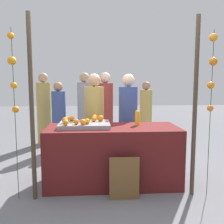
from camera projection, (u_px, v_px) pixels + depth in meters
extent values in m
plane|color=slate|center=(113.00, 183.00, 3.78)|extent=(24.00, 24.00, 0.00)
cube|color=#5B1919|center=(113.00, 155.00, 3.73)|extent=(1.92, 0.81, 0.85)
cube|color=gray|center=(85.00, 125.00, 3.69)|extent=(0.73, 0.57, 0.06)
sphere|color=orange|center=(65.00, 120.00, 3.60)|extent=(0.09, 0.09, 0.09)
sphere|color=orange|center=(66.00, 123.00, 3.44)|extent=(0.08, 0.08, 0.08)
sphere|color=orange|center=(67.00, 119.00, 3.80)|extent=(0.07, 0.07, 0.07)
sphere|color=orange|center=(83.00, 122.00, 3.48)|extent=(0.08, 0.08, 0.08)
sphere|color=orange|center=(94.00, 119.00, 3.78)|extent=(0.08, 0.08, 0.08)
sphere|color=orange|center=(101.00, 118.00, 3.81)|extent=(0.09, 0.09, 0.09)
sphere|color=orange|center=(76.00, 122.00, 3.52)|extent=(0.08, 0.08, 0.08)
sphere|color=orange|center=(72.00, 118.00, 3.84)|extent=(0.08, 0.08, 0.08)
sphere|color=orange|center=(95.00, 117.00, 3.91)|extent=(0.09, 0.09, 0.09)
sphere|color=orange|center=(87.00, 121.00, 3.56)|extent=(0.08, 0.08, 0.08)
cylinder|color=#F7AA1E|center=(137.00, 118.00, 3.80)|extent=(0.07, 0.07, 0.21)
cylinder|color=yellow|center=(137.00, 111.00, 3.79)|extent=(0.04, 0.04, 0.02)
cube|color=brown|center=(124.00, 179.00, 3.21)|extent=(0.38, 0.01, 0.57)
cube|color=black|center=(124.00, 179.00, 3.23)|extent=(0.36, 0.02, 0.55)
cylinder|color=tan|center=(94.00, 128.00, 4.39)|extent=(0.33, 0.33, 1.42)
sphere|color=tan|center=(94.00, 80.00, 4.29)|extent=(0.22, 0.22, 0.22)
cylinder|color=#384C8C|center=(128.00, 127.00, 4.47)|extent=(0.33, 0.33, 1.42)
sphere|color=beige|center=(128.00, 80.00, 4.37)|extent=(0.22, 0.22, 0.22)
cylinder|color=tan|center=(44.00, 114.00, 6.07)|extent=(0.34, 0.34, 1.48)
sphere|color=tan|center=(43.00, 78.00, 5.97)|extent=(0.23, 0.23, 0.23)
cylinder|color=tan|center=(146.00, 116.00, 6.27)|extent=(0.30, 0.30, 1.31)
sphere|color=#A87A59|center=(146.00, 86.00, 6.18)|extent=(0.20, 0.20, 0.20)
cylinder|color=#384C8C|center=(59.00, 121.00, 5.56)|extent=(0.30, 0.30, 1.30)
sphere|color=#A87A59|center=(58.00, 87.00, 5.46)|extent=(0.20, 0.20, 0.20)
cylinder|color=maroon|center=(105.00, 118.00, 5.42)|extent=(0.34, 0.34, 1.47)
sphere|color=beige|center=(105.00, 78.00, 5.32)|extent=(0.23, 0.23, 0.23)
cylinder|color=#99999E|center=(85.00, 114.00, 6.02)|extent=(0.34, 0.34, 1.49)
sphere|color=tan|center=(84.00, 77.00, 5.91)|extent=(0.23, 0.23, 0.23)
cylinder|color=#473828|center=(32.00, 109.00, 3.13)|extent=(0.06, 0.06, 2.34)
cylinder|color=#473828|center=(195.00, 108.00, 3.27)|extent=(0.06, 0.06, 2.34)
cylinder|color=#2D4C23|center=(15.00, 117.00, 3.13)|extent=(0.01, 0.01, 2.16)
sphere|color=orange|center=(11.00, 36.00, 3.02)|extent=(0.08, 0.08, 0.08)
sphere|color=orange|center=(12.00, 61.00, 3.05)|extent=(0.10, 0.10, 0.10)
sphere|color=orange|center=(14.00, 85.00, 3.09)|extent=(0.08, 0.08, 0.08)
sphere|color=orange|center=(16.00, 109.00, 3.12)|extent=(0.08, 0.08, 0.08)
cylinder|color=#2D4C23|center=(210.00, 115.00, 3.26)|extent=(0.01, 0.01, 2.16)
sphere|color=orange|center=(213.00, 37.00, 3.14)|extent=(0.10, 0.10, 0.10)
sphere|color=orange|center=(213.00, 62.00, 3.17)|extent=(0.10, 0.10, 0.10)
sphere|color=orange|center=(211.00, 85.00, 3.22)|extent=(0.09, 0.09, 0.09)
sphere|color=orange|center=(210.00, 108.00, 3.26)|extent=(0.08, 0.08, 0.08)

